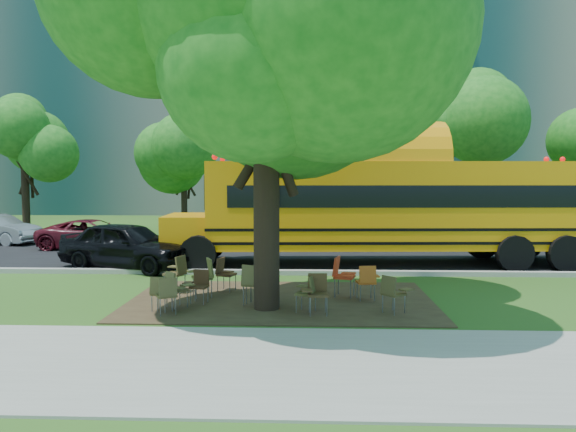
{
  "coord_description": "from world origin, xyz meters",
  "views": [
    {
      "loc": [
        1.69,
        -13.38,
        2.89
      ],
      "look_at": [
        1.01,
        3.18,
        1.73
      ],
      "focal_mm": 35.0,
      "sensor_mm": 36.0,
      "label": 1
    }
  ],
  "objects_px": {
    "chair_0": "(162,290)",
    "chair_3": "(199,283)",
    "black_car": "(127,245)",
    "chair_12": "(342,273)",
    "school_bus": "(395,206)",
    "chair_1": "(175,286)",
    "chair_4": "(255,281)",
    "bg_car_red": "(94,234)",
    "chair_2": "(168,292)",
    "chair_13": "(367,279)",
    "chair_5": "(317,290)",
    "chair_6": "(308,290)",
    "chair_9": "(204,274)",
    "chair_10": "(224,271)",
    "chair_8": "(177,270)",
    "chair_7": "(393,291)",
    "chair_11": "(260,281)",
    "main_tree": "(266,38)"
  },
  "relations": [
    {
      "from": "chair_5",
      "to": "black_car",
      "type": "xyz_separation_m",
      "value": [
        -5.85,
        5.63,
        0.21
      ]
    },
    {
      "from": "chair_5",
      "to": "black_car",
      "type": "relative_size",
      "value": 0.2
    },
    {
      "from": "chair_4",
      "to": "chair_8",
      "type": "xyz_separation_m",
      "value": [
        -2.07,
        1.4,
        -0.01
      ]
    },
    {
      "from": "chair_8",
      "to": "chair_10",
      "type": "bearing_deg",
      "value": -63.42
    },
    {
      "from": "chair_10",
      "to": "bg_car_red",
      "type": "distance_m",
      "value": 10.32
    },
    {
      "from": "chair_5",
      "to": "chair_9",
      "type": "height_order",
      "value": "chair_9"
    },
    {
      "from": "main_tree",
      "to": "black_car",
      "type": "height_order",
      "value": "main_tree"
    },
    {
      "from": "chair_5",
      "to": "chair_10",
      "type": "distance_m",
      "value": 3.23
    },
    {
      "from": "chair_7",
      "to": "chair_8",
      "type": "height_order",
      "value": "chair_8"
    },
    {
      "from": "chair_8",
      "to": "black_car",
      "type": "bearing_deg",
      "value": 53.06
    },
    {
      "from": "chair_2",
      "to": "chair_6",
      "type": "bearing_deg",
      "value": -19.56
    },
    {
      "from": "main_tree",
      "to": "chair_8",
      "type": "distance_m",
      "value": 5.98
    },
    {
      "from": "chair_0",
      "to": "chair_5",
      "type": "bearing_deg",
      "value": 11.59
    },
    {
      "from": "black_car",
      "to": "chair_10",
      "type": "bearing_deg",
      "value": -112.81
    },
    {
      "from": "chair_7",
      "to": "chair_11",
      "type": "relative_size",
      "value": 0.93
    },
    {
      "from": "chair_13",
      "to": "chair_10",
      "type": "bearing_deg",
      "value": 156.88
    },
    {
      "from": "chair_3",
      "to": "chair_5",
      "type": "distance_m",
      "value": 2.83
    },
    {
      "from": "chair_5",
      "to": "chair_12",
      "type": "bearing_deg",
      "value": -113.06
    },
    {
      "from": "school_bus",
      "to": "chair_0",
      "type": "bearing_deg",
      "value": -134.13
    },
    {
      "from": "chair_11",
      "to": "chair_13",
      "type": "distance_m",
      "value": 2.51
    },
    {
      "from": "chair_10",
      "to": "bg_car_red",
      "type": "bearing_deg",
      "value": -123.64
    },
    {
      "from": "chair_0",
      "to": "chair_3",
      "type": "height_order",
      "value": "chair_0"
    },
    {
      "from": "chair_4",
      "to": "chair_10",
      "type": "relative_size",
      "value": 1.11
    },
    {
      "from": "chair_12",
      "to": "bg_car_red",
      "type": "xyz_separation_m",
      "value": [
        -9.36,
        8.6,
        -0.01
      ]
    },
    {
      "from": "chair_4",
      "to": "chair_10",
      "type": "bearing_deg",
      "value": 140.43
    },
    {
      "from": "chair_4",
      "to": "black_car",
      "type": "bearing_deg",
      "value": 152.27
    },
    {
      "from": "chair_1",
      "to": "chair_4",
      "type": "distance_m",
      "value": 1.73
    },
    {
      "from": "chair_7",
      "to": "chair_12",
      "type": "xyz_separation_m",
      "value": [
        -0.98,
        1.63,
        0.09
      ]
    },
    {
      "from": "chair_12",
      "to": "chair_9",
      "type": "bearing_deg",
      "value": -71.83
    },
    {
      "from": "chair_5",
      "to": "black_car",
      "type": "height_order",
      "value": "black_car"
    },
    {
      "from": "black_car",
      "to": "chair_12",
      "type": "bearing_deg",
      "value": -100.65
    },
    {
      "from": "chair_2",
      "to": "chair_13",
      "type": "height_order",
      "value": "chair_13"
    },
    {
      "from": "chair_7",
      "to": "chair_10",
      "type": "bearing_deg",
      "value": -159.43
    },
    {
      "from": "chair_1",
      "to": "chair_13",
      "type": "relative_size",
      "value": 0.97
    },
    {
      "from": "chair_10",
      "to": "school_bus",
      "type": "bearing_deg",
      "value": 150.57
    },
    {
      "from": "main_tree",
      "to": "chair_2",
      "type": "relative_size",
      "value": 11.68
    },
    {
      "from": "chair_8",
      "to": "chair_9",
      "type": "height_order",
      "value": "chair_9"
    },
    {
      "from": "chair_9",
      "to": "chair_3",
      "type": "bearing_deg",
      "value": 157.66
    },
    {
      "from": "chair_4",
      "to": "chair_6",
      "type": "height_order",
      "value": "chair_4"
    },
    {
      "from": "chair_3",
      "to": "chair_9",
      "type": "xyz_separation_m",
      "value": [
        0.0,
        0.65,
        0.1
      ]
    },
    {
      "from": "chair_1",
      "to": "chair_13",
      "type": "distance_m",
      "value": 4.37
    },
    {
      "from": "main_tree",
      "to": "chair_1",
      "type": "relative_size",
      "value": 11.38
    },
    {
      "from": "chair_6",
      "to": "black_car",
      "type": "height_order",
      "value": "black_car"
    },
    {
      "from": "main_tree",
      "to": "chair_10",
      "type": "distance_m",
      "value": 5.72
    },
    {
      "from": "chair_3",
      "to": "chair_0",
      "type": "bearing_deg",
      "value": 62.07
    },
    {
      "from": "chair_13",
      "to": "black_car",
      "type": "xyz_separation_m",
      "value": [
        -7.04,
        4.26,
        0.22
      ]
    },
    {
      "from": "chair_5",
      "to": "chair_9",
      "type": "distance_m",
      "value": 3.11
    },
    {
      "from": "main_tree",
      "to": "black_car",
      "type": "relative_size",
      "value": 2.14
    },
    {
      "from": "chair_5",
      "to": "chair_6",
      "type": "relative_size",
      "value": 1.07
    },
    {
      "from": "chair_8",
      "to": "main_tree",
      "type": "bearing_deg",
      "value": -106.69
    }
  ]
}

